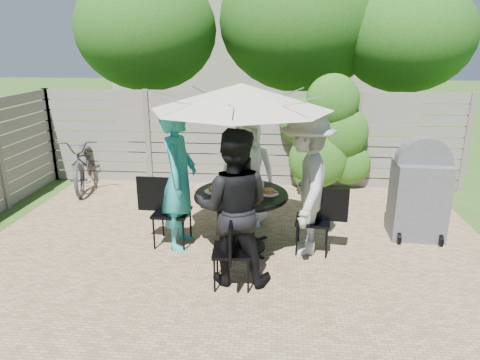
# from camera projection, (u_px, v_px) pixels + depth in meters

# --- Properties ---
(backyard_envelope) EXTENTS (60.00, 60.00, 5.00)m
(backyard_envelope) POSITION_uv_depth(u_px,v_px,m) (267.00, 46.00, 14.61)
(backyard_envelope) COLOR #2F4D18
(backyard_envelope) RESTS_ON ground
(patio_table) EXTENTS (1.25, 1.25, 0.80)m
(patio_table) POSITION_uv_depth(u_px,v_px,m) (241.00, 210.00, 5.69)
(patio_table) COLOR black
(patio_table) RESTS_ON ground
(umbrella) EXTENTS (2.33, 2.33, 2.21)m
(umbrella) POSITION_uv_depth(u_px,v_px,m) (241.00, 97.00, 5.23)
(umbrella) COLOR silver
(umbrella) RESTS_ON ground
(chair_back) EXTENTS (0.46, 0.68, 0.94)m
(chair_back) POSITION_uv_depth(u_px,v_px,m) (248.00, 204.00, 6.69)
(chair_back) COLOR black
(chair_back) RESTS_ON ground
(person_back) EXTENTS (0.83, 0.55, 1.68)m
(person_back) POSITION_uv_depth(u_px,v_px,m) (247.00, 172.00, 6.39)
(person_back) COLOR white
(person_back) RESTS_ON ground
(chair_left) EXTENTS (0.71, 0.48, 0.98)m
(chair_left) POSITION_uv_depth(u_px,v_px,m) (171.00, 225.00, 5.87)
(chair_left) COLOR black
(chair_left) RESTS_ON ground
(person_left) EXTENTS (0.47, 0.71, 1.92)m
(person_left) POSITION_uv_depth(u_px,v_px,m) (179.00, 179.00, 5.65)
(person_left) COLOR teal
(person_left) RESTS_ON ground
(chair_front) EXTENTS (0.46, 0.66, 0.90)m
(chair_front) POSITION_uv_depth(u_px,v_px,m) (232.00, 265.00, 4.86)
(chair_front) COLOR black
(chair_front) RESTS_ON ground
(person_front) EXTENTS (0.90, 0.71, 1.82)m
(person_front) POSITION_uv_depth(u_px,v_px,m) (233.00, 208.00, 4.79)
(person_front) COLOR black
(person_front) RESTS_ON ground
(chair_right) EXTENTS (0.68, 0.49, 0.92)m
(chair_right) POSITION_uv_depth(u_px,v_px,m) (313.00, 233.00, 5.67)
(chair_right) COLOR black
(chair_right) RESTS_ON ground
(person_right) EXTENTS (0.73, 1.24, 1.89)m
(person_right) POSITION_uv_depth(u_px,v_px,m) (305.00, 184.00, 5.48)
(person_right) COLOR #A5A3A0
(person_right) RESTS_ON ground
(plate_back) EXTENTS (0.26, 0.26, 0.06)m
(plate_back) POSITION_uv_depth(u_px,v_px,m) (244.00, 183.00, 5.95)
(plate_back) COLOR white
(plate_back) RESTS_ON patio_table
(plate_left) EXTENTS (0.26, 0.26, 0.06)m
(plate_left) POSITION_uv_depth(u_px,v_px,m) (214.00, 190.00, 5.64)
(plate_left) COLOR white
(plate_left) RESTS_ON patio_table
(plate_front) EXTENTS (0.26, 0.26, 0.06)m
(plate_front) POSITION_uv_depth(u_px,v_px,m) (238.00, 201.00, 5.27)
(plate_front) COLOR white
(plate_front) RESTS_ON patio_table
(plate_right) EXTENTS (0.26, 0.26, 0.06)m
(plate_right) POSITION_uv_depth(u_px,v_px,m) (269.00, 192.00, 5.57)
(plate_right) COLOR white
(plate_right) RESTS_ON patio_table
(glass_left) EXTENTS (0.07, 0.07, 0.14)m
(glass_left) POSITION_uv_depth(u_px,v_px,m) (220.00, 190.00, 5.52)
(glass_left) COLOR silver
(glass_left) RESTS_ON patio_table
(glass_front) EXTENTS (0.07, 0.07, 0.14)m
(glass_front) POSITION_uv_depth(u_px,v_px,m) (247.00, 195.00, 5.34)
(glass_front) COLOR silver
(glass_front) RESTS_ON patio_table
(glass_right) EXTENTS (0.07, 0.07, 0.14)m
(glass_right) POSITION_uv_depth(u_px,v_px,m) (262.00, 186.00, 5.66)
(glass_right) COLOR silver
(glass_right) RESTS_ON patio_table
(syrup_jug) EXTENTS (0.09, 0.09, 0.16)m
(syrup_jug) POSITION_uv_depth(u_px,v_px,m) (237.00, 186.00, 5.64)
(syrup_jug) COLOR #59280C
(syrup_jug) RESTS_ON patio_table
(coffee_cup) EXTENTS (0.08, 0.08, 0.12)m
(coffee_cup) POSITION_uv_depth(u_px,v_px,m) (250.00, 184.00, 5.79)
(coffee_cup) COLOR #C6B293
(coffee_cup) RESTS_ON patio_table
(bicycle) EXTENTS (1.16, 2.05, 1.02)m
(bicycle) POSITION_uv_depth(u_px,v_px,m) (85.00, 161.00, 8.23)
(bicycle) COLOR #333338
(bicycle) RESTS_ON ground
(bbq_grill) EXTENTS (0.74, 0.58, 1.48)m
(bbq_grill) POSITION_uv_depth(u_px,v_px,m) (419.00, 193.00, 5.99)
(bbq_grill) COLOR #58575C
(bbq_grill) RESTS_ON ground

